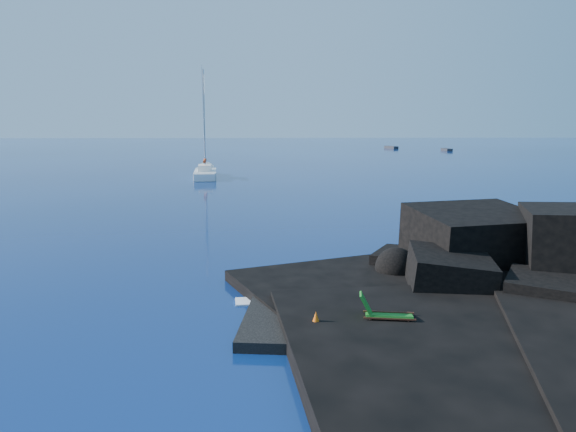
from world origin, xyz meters
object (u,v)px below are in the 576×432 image
at_px(marker_cone, 316,321).
at_px(distant_boat_a, 391,148).
at_px(deck_chair, 389,309).
at_px(sunbather, 415,315).
at_px(sailboat, 205,178).
at_px(distant_boat_b, 447,151).

bearing_deg(marker_cone, distant_boat_a, 76.84).
xyz_separation_m(deck_chair, sunbather, (0.99, 0.54, -0.41)).
height_order(sailboat, distant_boat_b, sailboat).
bearing_deg(marker_cone, distant_boat_b, 70.65).
height_order(sailboat, marker_cone, sailboat).
bearing_deg(sunbather, sailboat, 102.05).
bearing_deg(sailboat, distant_boat_b, 45.36).
bearing_deg(sunbather, marker_cone, -169.15).
height_order(deck_chair, marker_cone, deck_chair).
distance_m(sailboat, distant_boat_a, 78.19).
bearing_deg(sunbather, distant_boat_b, 70.04).
distance_m(marker_cone, distant_boat_a, 122.77).
distance_m(deck_chair, marker_cone, 2.38).
height_order(sunbather, distant_boat_b, sunbather).
bearing_deg(sailboat, distant_boat_a, 56.30).
distance_m(sailboat, distant_boat_b, 74.72).
bearing_deg(distant_boat_b, sunbather, -111.28).
distance_m(distant_boat_a, distant_boat_b, 14.97).
distance_m(sunbather, distant_boat_a, 121.30).
relative_size(sailboat, sunbather, 7.33).
xyz_separation_m(marker_cone, distant_boat_a, (27.96, 119.54, -0.65)).
relative_size(distant_boat_a, distant_boat_b, 1.06).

